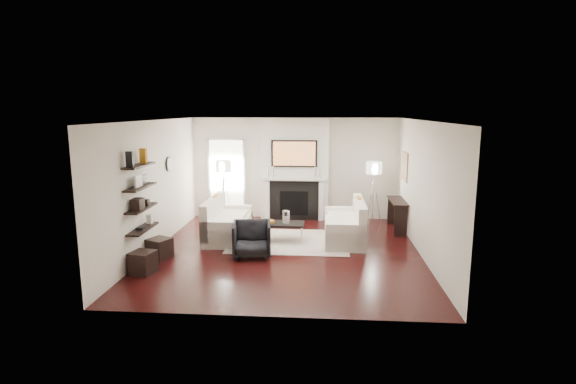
# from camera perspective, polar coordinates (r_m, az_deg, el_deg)

# --- Properties ---
(room_envelope) EXTENTS (6.00, 6.00, 6.00)m
(room_envelope) POSITION_cam_1_polar(r_m,az_deg,el_deg) (9.11, -0.29, 0.55)
(room_envelope) COLOR black
(room_envelope) RESTS_ON ground
(chimney_breast) EXTENTS (1.80, 0.25, 2.70)m
(chimney_breast) POSITION_cam_1_polar(r_m,az_deg,el_deg) (11.94, 0.84, 2.92)
(chimney_breast) COLOR silver
(chimney_breast) RESTS_ON floor
(fireplace_surround) EXTENTS (1.30, 0.02, 1.04)m
(fireplace_surround) POSITION_cam_1_polar(r_m,az_deg,el_deg) (11.95, 0.79, -1.11)
(fireplace_surround) COLOR black
(fireplace_surround) RESTS_ON floor
(firebox) EXTENTS (0.75, 0.02, 0.65)m
(firebox) POSITION_cam_1_polar(r_m,az_deg,el_deg) (11.96, 0.78, -1.44)
(firebox) COLOR black
(firebox) RESTS_ON floor
(mantel_pilaster_l) EXTENTS (0.12, 0.08, 1.10)m
(mantel_pilaster_l) POSITION_cam_1_polar(r_m,az_deg,el_deg) (11.98, -2.66, -0.94)
(mantel_pilaster_l) COLOR white
(mantel_pilaster_l) RESTS_ON floor
(mantel_pilaster_r) EXTENTS (0.12, 0.08, 1.10)m
(mantel_pilaster_r) POSITION_cam_1_polar(r_m,az_deg,el_deg) (11.89, 4.24, -1.05)
(mantel_pilaster_r) COLOR white
(mantel_pilaster_r) RESTS_ON floor
(mantel_shelf) EXTENTS (1.70, 0.18, 0.07)m
(mantel_shelf) POSITION_cam_1_polar(r_m,az_deg,el_deg) (11.79, 0.78, 1.70)
(mantel_shelf) COLOR white
(mantel_shelf) RESTS_ON chimney_breast
(tv_body) EXTENTS (1.20, 0.06, 0.70)m
(tv_body) POSITION_cam_1_polar(r_m,az_deg,el_deg) (11.73, 0.79, 4.90)
(tv_body) COLOR black
(tv_body) RESTS_ON chimney_breast
(tv_screen) EXTENTS (1.10, 0.00, 0.62)m
(tv_screen) POSITION_cam_1_polar(r_m,az_deg,el_deg) (11.70, 0.78, 4.89)
(tv_screen) COLOR #BF723F
(tv_screen) RESTS_ON tv_body
(candlestick_l_tall) EXTENTS (0.04, 0.04, 0.30)m
(candlestick_l_tall) POSITION_cam_1_polar(r_m,az_deg,el_deg) (11.82, -1.88, 2.62)
(candlestick_l_tall) COLOR silver
(candlestick_l_tall) RESTS_ON mantel_shelf
(candlestick_l_short) EXTENTS (0.04, 0.04, 0.24)m
(candlestick_l_short) POSITION_cam_1_polar(r_m,az_deg,el_deg) (11.84, -2.51, 2.48)
(candlestick_l_short) COLOR silver
(candlestick_l_short) RESTS_ON mantel_shelf
(candlestick_r_tall) EXTENTS (0.04, 0.04, 0.30)m
(candlestick_r_tall) POSITION_cam_1_polar(r_m,az_deg,el_deg) (11.75, 3.46, 2.56)
(candlestick_r_tall) COLOR silver
(candlestick_r_tall) RESTS_ON mantel_shelf
(candlestick_r_short) EXTENTS (0.04, 0.04, 0.24)m
(candlestick_r_short) POSITION_cam_1_polar(r_m,az_deg,el_deg) (11.76, 4.09, 2.41)
(candlestick_r_short) COLOR silver
(candlestick_r_short) RESTS_ON mantel_shelf
(hallway_panel) EXTENTS (0.90, 0.02, 2.10)m
(hallway_panel) POSITION_cam_1_polar(r_m,az_deg,el_deg) (12.34, -7.75, 1.67)
(hallway_panel) COLOR white
(hallway_panel) RESTS_ON floor
(door_trim_l) EXTENTS (0.06, 0.06, 2.16)m
(door_trim_l) POSITION_cam_1_polar(r_m,az_deg,el_deg) (12.43, -9.93, 1.67)
(door_trim_l) COLOR white
(door_trim_l) RESTS_ON floor
(door_trim_r) EXTENTS (0.06, 0.06, 2.16)m
(door_trim_r) POSITION_cam_1_polar(r_m,az_deg,el_deg) (12.23, -5.56, 1.63)
(door_trim_r) COLOR white
(door_trim_r) RESTS_ON floor
(door_trim_top) EXTENTS (1.02, 0.06, 0.06)m
(door_trim_top) POSITION_cam_1_polar(r_m,az_deg,el_deg) (12.20, -7.89, 6.67)
(door_trim_top) COLOR white
(door_trim_top) RESTS_ON wall_back
(rug) EXTENTS (2.60, 2.00, 0.01)m
(rug) POSITION_cam_1_polar(r_m,az_deg,el_deg) (10.12, 0.15, -6.26)
(rug) COLOR #B6A495
(rug) RESTS_ON floor
(loveseat_left_base) EXTENTS (0.85, 1.80, 0.42)m
(loveseat_left_base) POSITION_cam_1_polar(r_m,az_deg,el_deg) (10.42, -7.60, -4.69)
(loveseat_left_base) COLOR white
(loveseat_left_base) RESTS_ON floor
(loveseat_left_back) EXTENTS (0.18, 1.80, 0.80)m
(loveseat_left_back) POSITION_cam_1_polar(r_m,az_deg,el_deg) (10.42, -9.45, -2.95)
(loveseat_left_back) COLOR white
(loveseat_left_back) RESTS_ON floor
(loveseat_left_arm_n) EXTENTS (0.85, 0.18, 0.60)m
(loveseat_left_arm_n) POSITION_cam_1_polar(r_m,az_deg,el_deg) (9.63, -8.61, -5.42)
(loveseat_left_arm_n) COLOR white
(loveseat_left_arm_n) RESTS_ON floor
(loveseat_left_arm_s) EXTENTS (0.85, 0.18, 0.60)m
(loveseat_left_arm_s) POSITION_cam_1_polar(r_m,az_deg,el_deg) (11.17, -6.76, -3.17)
(loveseat_left_arm_s) COLOR white
(loveseat_left_arm_s) RESTS_ON floor
(loveseat_left_cushion) EXTENTS (0.63, 1.44, 0.10)m
(loveseat_left_cushion) POSITION_cam_1_polar(r_m,az_deg,el_deg) (10.34, -7.37, -3.31)
(loveseat_left_cushion) COLOR white
(loveseat_left_cushion) RESTS_ON loveseat_left_base
(pillow_left_orange) EXTENTS (0.10, 0.42, 0.42)m
(pillow_left_orange) POSITION_cam_1_polar(r_m,az_deg,el_deg) (10.66, -9.10, -1.51)
(pillow_left_orange) COLOR #B57316
(pillow_left_orange) RESTS_ON loveseat_left_cushion
(pillow_left_charcoal) EXTENTS (0.10, 0.40, 0.40)m
(pillow_left_charcoal) POSITION_cam_1_polar(r_m,az_deg,el_deg) (10.09, -9.89, -2.27)
(pillow_left_charcoal) COLOR black
(pillow_left_charcoal) RESTS_ON loveseat_left_cushion
(loveseat_right_base) EXTENTS (0.85, 1.80, 0.42)m
(loveseat_right_base) POSITION_cam_1_polar(r_m,az_deg,el_deg) (10.20, 7.12, -5.01)
(loveseat_right_base) COLOR white
(loveseat_right_base) RESTS_ON floor
(loveseat_right_back) EXTENTS (0.18, 1.80, 0.80)m
(loveseat_right_back) POSITION_cam_1_polar(r_m,az_deg,el_deg) (10.14, 9.06, -3.31)
(loveseat_right_back) COLOR white
(loveseat_right_back) RESTS_ON floor
(loveseat_right_arm_n) EXTENTS (0.85, 0.18, 0.60)m
(loveseat_right_arm_n) POSITION_cam_1_polar(r_m,az_deg,el_deg) (9.40, 7.36, -5.80)
(loveseat_right_arm_n) COLOR white
(loveseat_right_arm_n) RESTS_ON floor
(loveseat_right_arm_s) EXTENTS (0.85, 0.18, 0.60)m
(loveseat_right_arm_s) POSITION_cam_1_polar(r_m,az_deg,el_deg) (10.96, 6.94, -3.43)
(loveseat_right_arm_s) COLOR white
(loveseat_right_arm_s) RESTS_ON floor
(loveseat_right_cushion) EXTENTS (0.63, 1.44, 0.10)m
(loveseat_right_cushion) POSITION_cam_1_polar(r_m,az_deg,el_deg) (10.13, 6.87, -3.59)
(loveseat_right_cushion) COLOR white
(loveseat_right_cushion) RESTS_ON loveseat_right_base
(pillow_right_orange) EXTENTS (0.10, 0.42, 0.42)m
(pillow_right_orange) POSITION_cam_1_polar(r_m,az_deg,el_deg) (10.39, 8.96, -1.82)
(pillow_right_orange) COLOR #B57316
(pillow_right_orange) RESTS_ON loveseat_right_cushion
(pillow_right_charcoal) EXTENTS (0.10, 0.40, 0.40)m
(pillow_right_charcoal) POSITION_cam_1_polar(r_m,az_deg,el_deg) (9.81, 9.23, -2.62)
(pillow_right_charcoal) COLOR black
(pillow_right_charcoal) RESTS_ON loveseat_right_cushion
(coffee_table) EXTENTS (1.10, 0.55, 0.04)m
(coffee_table) POSITION_cam_1_polar(r_m,az_deg,el_deg) (10.05, -1.10, -4.04)
(coffee_table) COLOR black
(coffee_table) RESTS_ON floor
(coffee_leg_nw) EXTENTS (0.02, 0.02, 0.38)m
(coffee_leg_nw) POSITION_cam_1_polar(r_m,az_deg,el_deg) (9.96, -4.10, -5.46)
(coffee_leg_nw) COLOR silver
(coffee_leg_nw) RESTS_ON floor
(coffee_leg_ne) EXTENTS (0.02, 0.02, 0.38)m
(coffee_leg_ne) POSITION_cam_1_polar(r_m,az_deg,el_deg) (9.86, 1.69, -5.60)
(coffee_leg_ne) COLOR silver
(coffee_leg_ne) RESTS_ON floor
(coffee_leg_sw) EXTENTS (0.02, 0.02, 0.38)m
(coffee_leg_sw) POSITION_cam_1_polar(r_m,az_deg,el_deg) (10.38, -3.74, -4.80)
(coffee_leg_sw) COLOR silver
(coffee_leg_sw) RESTS_ON floor
(coffee_leg_se) EXTENTS (0.02, 0.02, 0.38)m
(coffee_leg_se) POSITION_cam_1_polar(r_m,az_deg,el_deg) (10.28, 1.81, -4.92)
(coffee_leg_se) COLOR silver
(coffee_leg_se) RESTS_ON floor
(hurricane_glass) EXTENTS (0.16, 0.16, 0.28)m
(hurricane_glass) POSITION_cam_1_polar(r_m,az_deg,el_deg) (10.00, -0.25, -3.17)
(hurricane_glass) COLOR white
(hurricane_glass) RESTS_ON coffee_table
(hurricane_candle) EXTENTS (0.10, 0.10, 0.14)m
(hurricane_candle) POSITION_cam_1_polar(r_m,az_deg,el_deg) (10.02, -0.25, -3.53)
(hurricane_candle) COLOR white
(hurricane_candle) RESTS_ON coffee_table
(copper_bowl) EXTENTS (0.29, 0.29, 0.05)m
(copper_bowl) POSITION_cam_1_polar(r_m,az_deg,el_deg) (10.07, -2.52, -3.76)
(copper_bowl) COLOR #B77D1E
(copper_bowl) RESTS_ON coffee_table
(armchair) EXTENTS (0.83, 0.79, 0.77)m
(armchair) POSITION_cam_1_polar(r_m,az_deg,el_deg) (9.08, -4.62, -5.76)
(armchair) COLOR black
(armchair) RESTS_ON floor
(lamp_left_post) EXTENTS (0.02, 0.02, 1.20)m
(lamp_left_post) POSITION_cam_1_polar(r_m,az_deg,el_deg) (12.03, -8.09, -0.75)
(lamp_left_post) COLOR silver
(lamp_left_post) RESTS_ON floor
(lamp_left_shade) EXTENTS (0.40, 0.40, 0.30)m
(lamp_left_shade) POSITION_cam_1_polar(r_m,az_deg,el_deg) (11.89, -8.20, 3.27)
(lamp_left_shade) COLOR white
(lamp_left_shade) RESTS_ON lamp_left_post
(lamp_left_leg_a) EXTENTS (0.25, 0.02, 1.23)m
(lamp_left_leg_a) POSITION_cam_1_polar(r_m,az_deg,el_deg) (12.01, -7.58, -0.76)
(lamp_left_leg_a) COLOR silver
(lamp_left_leg_a) RESTS_ON floor
(lamp_left_leg_b) EXTENTS (0.14, 0.22, 1.23)m
(lamp_left_leg_b) POSITION_cam_1_polar(r_m,az_deg,el_deg) (12.13, -8.25, -0.66)
(lamp_left_leg_b) COLOR silver
(lamp_left_leg_b) RESTS_ON floor
(lamp_left_leg_c) EXTENTS (0.14, 0.22, 1.23)m
(lamp_left_leg_c) POSITION_cam_1_polar(r_m,az_deg,el_deg) (11.95, -8.45, -0.83)
(lamp_left_leg_c) COLOR silver
(lamp_left_leg_c) RESTS_ON floor
(lamp_right_post) EXTENTS (0.02, 0.02, 1.20)m
(lamp_right_post) POSITION_cam_1_polar(r_m,az_deg,el_deg) (11.77, 10.73, -1.07)
(lamp_right_post) COLOR silver
(lamp_right_post) RESTS_ON floor
(lamp_right_shade) EXTENTS (0.40, 0.40, 0.30)m
(lamp_right_shade) POSITION_cam_1_polar(r_m,az_deg,el_deg) (11.63, 10.87, 3.03)
(lamp_right_shade) COLOR white
(lamp_right_shade) RESTS_ON lamp_right_post
(lamp_right_leg_a) EXTENTS (0.25, 0.02, 1.23)m
(lamp_right_leg_a) POSITION_cam_1_polar(r_m,az_deg,el_deg) (11.78, 11.26, -1.08)
(lamp_right_leg_a) COLOR silver
(lamp_right_leg_a) RESTS_ON floor
(lamp_right_leg_b) EXTENTS (0.14, 0.22, 1.23)m
(lamp_right_leg_b) POSITION_cam_1_polar(r_m,az_deg,el_deg) (11.86, 10.42, -0.98)
(lamp_right_leg_b) COLOR silver
(lamp_right_leg_b) RESTS_ON floor
(lamp_right_leg_c) EXTENTS (0.14, 0.22, 1.23)m
(lamp_right_leg_c) POSITION_cam_1_polar(r_m,az_deg,el_deg) (11.67, 10.51, -1.17)
(lamp_right_leg_c) COLOR silver
(lamp_right_leg_c) RESTS_ON floor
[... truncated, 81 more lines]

